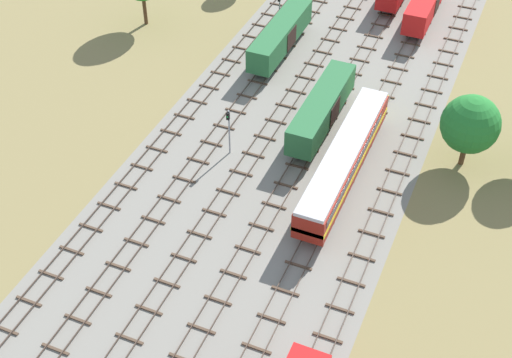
{
  "coord_description": "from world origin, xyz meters",
  "views": [
    {
      "loc": [
        19.34,
        -6.76,
        45.07
      ],
      "look_at": [
        0.0,
        38.72,
        1.5
      ],
      "focal_mm": 50.05,
      "sensor_mm": 36.0,
      "label": 1
    }
  ],
  "objects_px": {
    "signal_post_near": "(279,7)",
    "freight_boxcar_left_midfar": "(280,35)",
    "freight_boxcar_centre_right_far": "(426,1)",
    "freight_boxcar_centre_mid": "(322,108)",
    "diesel_railcar_centre_right_near": "(344,159)",
    "signal_post_nearest": "(229,127)"
  },
  "relations": [
    {
      "from": "freight_boxcar_centre_mid",
      "to": "freight_boxcar_centre_right_far",
      "type": "height_order",
      "value": "same"
    },
    {
      "from": "freight_boxcar_centre_mid",
      "to": "signal_post_nearest",
      "type": "height_order",
      "value": "signal_post_nearest"
    },
    {
      "from": "diesel_railcar_centre_right_near",
      "to": "signal_post_near",
      "type": "height_order",
      "value": "signal_post_near"
    },
    {
      "from": "freight_boxcar_centre_mid",
      "to": "signal_post_near",
      "type": "bearing_deg",
      "value": 123.67
    },
    {
      "from": "diesel_railcar_centre_right_near",
      "to": "signal_post_nearest",
      "type": "relative_size",
      "value": 3.99
    },
    {
      "from": "freight_boxcar_centre_right_far",
      "to": "freight_boxcar_centre_mid",
      "type": "bearing_deg",
      "value": -99.75
    },
    {
      "from": "signal_post_nearest",
      "to": "freight_boxcar_left_midfar",
      "type": "bearing_deg",
      "value": 96.75
    },
    {
      "from": "diesel_railcar_centre_right_near",
      "to": "signal_post_near",
      "type": "distance_m",
      "value": 29.34
    },
    {
      "from": "diesel_railcar_centre_right_near",
      "to": "freight_boxcar_centre_mid",
      "type": "bearing_deg",
      "value": 123.01
    },
    {
      "from": "freight_boxcar_left_midfar",
      "to": "signal_post_near",
      "type": "height_order",
      "value": "signal_post_near"
    },
    {
      "from": "freight_boxcar_left_midfar",
      "to": "freight_boxcar_centre_right_far",
      "type": "distance_m",
      "value": 20.42
    },
    {
      "from": "signal_post_near",
      "to": "freight_boxcar_left_midfar",
      "type": "bearing_deg",
      "value": -66.93
    },
    {
      "from": "freight_boxcar_centre_right_far",
      "to": "signal_post_near",
      "type": "height_order",
      "value": "signal_post_near"
    },
    {
      "from": "diesel_railcar_centre_right_near",
      "to": "freight_boxcar_centre_mid",
      "type": "xyz_separation_m",
      "value": [
        -4.62,
        7.11,
        -0.15
      ]
    },
    {
      "from": "freight_boxcar_left_midfar",
      "to": "signal_post_near",
      "type": "relative_size",
      "value": 2.99
    },
    {
      "from": "freight_boxcar_centre_right_far",
      "to": "diesel_railcar_centre_right_near",
      "type": "bearing_deg",
      "value": -90.01
    },
    {
      "from": "freight_boxcar_centre_mid",
      "to": "freight_boxcar_left_midfar",
      "type": "relative_size",
      "value": 1.0
    },
    {
      "from": "freight_boxcar_centre_right_far",
      "to": "signal_post_nearest",
      "type": "height_order",
      "value": "signal_post_nearest"
    },
    {
      "from": "diesel_railcar_centre_right_near",
      "to": "signal_post_nearest",
      "type": "bearing_deg",
      "value": -177.68
    },
    {
      "from": "diesel_railcar_centre_right_near",
      "to": "signal_post_near",
      "type": "xyz_separation_m",
      "value": [
        -16.19,
        24.47,
        0.41
      ]
    },
    {
      "from": "freight_boxcar_left_midfar",
      "to": "signal_post_nearest",
      "type": "height_order",
      "value": "signal_post_nearest"
    },
    {
      "from": "freight_boxcar_centre_mid",
      "to": "freight_boxcar_left_midfar",
      "type": "bearing_deg",
      "value": 127.81
    }
  ]
}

